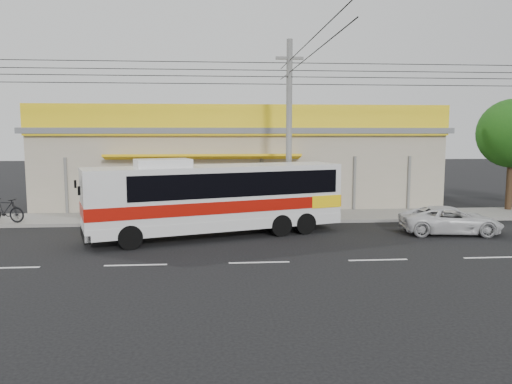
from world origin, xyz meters
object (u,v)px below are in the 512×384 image
coach_bus (221,195)px  motorbike_dark (5,210)px  white_car (451,220)px  utility_pole (289,72)px

coach_bus → motorbike_dark: coach_bus is taller
white_car → utility_pole: size_ratio=0.12×
motorbike_dark → utility_pole: size_ratio=0.06×
coach_bus → white_car: 9.75m
coach_bus → white_car: (9.68, -0.29, -1.15)m
coach_bus → motorbike_dark: (-9.83, 3.15, -1.01)m
motorbike_dark → utility_pole: (13.05, -0.40, 6.26)m
motorbike_dark → white_car: size_ratio=0.46×
coach_bus → white_car: bearing=-19.7°
utility_pole → coach_bus: bearing=-139.5°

